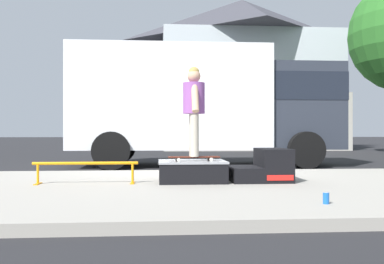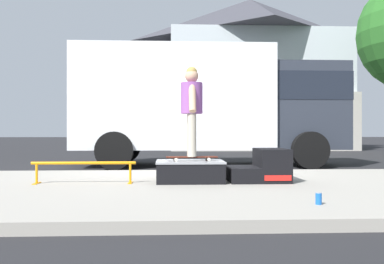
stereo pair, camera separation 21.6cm
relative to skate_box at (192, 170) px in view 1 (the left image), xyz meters
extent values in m
plane|color=black|center=(-0.18, 2.57, -0.30)|extent=(140.00, 140.00, 0.00)
cube|color=gray|center=(-0.18, -0.43, -0.24)|extent=(50.00, 5.00, 0.12)
cube|color=black|center=(0.00, 0.00, -0.01)|extent=(1.01, 0.80, 0.32)
cube|color=gray|center=(0.00, 0.00, 0.13)|extent=(1.03, 0.82, 0.03)
cube|color=black|center=(0.82, 0.00, -0.06)|extent=(0.45, 0.79, 0.23)
cube|color=black|center=(1.27, 0.00, 0.08)|extent=(0.45, 0.79, 0.51)
cube|color=red|center=(1.27, -0.40, -0.08)|extent=(0.40, 0.01, 0.08)
cylinder|color=orange|center=(-1.59, -0.14, 0.13)|extent=(1.54, 0.04, 0.04)
cylinder|color=orange|center=(-2.28, -0.14, -0.02)|extent=(0.04, 0.04, 0.30)
cube|color=orange|center=(-2.28, -0.14, -0.17)|extent=(0.06, 0.28, 0.01)
cylinder|color=orange|center=(-0.90, -0.14, -0.02)|extent=(0.04, 0.04, 0.30)
cube|color=orange|center=(-0.90, -0.14, -0.17)|extent=(0.06, 0.28, 0.01)
cube|color=#4C1E14|center=(0.02, -0.06, 0.21)|extent=(0.79, 0.27, 0.02)
cylinder|color=silver|center=(0.27, 0.06, 0.18)|extent=(0.05, 0.03, 0.05)
cylinder|color=silver|center=(0.28, -0.12, 0.18)|extent=(0.05, 0.03, 0.05)
cylinder|color=silver|center=(-0.23, 0.01, 0.18)|extent=(0.05, 0.03, 0.05)
cylinder|color=silver|center=(-0.22, -0.17, 0.18)|extent=(0.05, 0.03, 0.05)
cylinder|color=#B7AD99|center=(0.02, 0.03, 0.54)|extent=(0.13, 0.13, 0.65)
cylinder|color=#B7AD99|center=(0.02, -0.14, 0.54)|extent=(0.13, 0.13, 0.65)
cylinder|color=#8C4C99|center=(0.02, -0.06, 1.11)|extent=(0.33, 0.33, 0.47)
cylinder|color=tan|center=(0.02, 0.15, 1.09)|extent=(0.10, 0.29, 0.45)
cylinder|color=tan|center=(0.02, -0.27, 1.09)|extent=(0.10, 0.29, 0.45)
sphere|color=tan|center=(0.02, -0.06, 1.45)|extent=(0.21, 0.21, 0.21)
sphere|color=tan|center=(0.02, -0.06, 1.51)|extent=(0.17, 0.17, 0.17)
cylinder|color=#1959B2|center=(1.26, -2.17, -0.11)|extent=(0.07, 0.07, 0.12)
cylinder|color=silver|center=(1.26, -2.17, -0.05)|extent=(0.06, 0.06, 0.00)
cube|color=silver|center=(-0.22, 4.77, 1.45)|extent=(5.00, 2.35, 2.60)
cube|color=#282D38|center=(3.23, 4.77, 1.25)|extent=(1.90, 2.16, 2.20)
cube|color=black|center=(3.23, 4.77, 1.74)|extent=(1.92, 2.19, 0.70)
cylinder|color=black|center=(3.07, 5.95, 0.15)|extent=(0.90, 0.28, 0.90)
cylinder|color=black|center=(3.07, 3.60, 0.15)|extent=(0.90, 0.28, 0.90)
cylinder|color=black|center=(-1.62, 5.95, 0.15)|extent=(0.90, 0.28, 0.90)
cylinder|color=black|center=(-1.62, 3.60, 0.15)|extent=(0.90, 0.28, 0.90)
cube|color=silver|center=(4.24, 17.49, 2.70)|extent=(9.00, 7.50, 6.00)
cube|color=#B2ADA3|center=(4.24, 13.49, 1.10)|extent=(9.00, 0.50, 2.80)
pyramid|color=#38383F|center=(4.24, 17.49, 6.90)|extent=(9.54, 7.95, 2.40)
camera|label=1|loc=(-0.52, -6.62, 0.59)|focal=40.33mm
camera|label=2|loc=(-0.31, -6.63, 0.59)|focal=40.33mm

